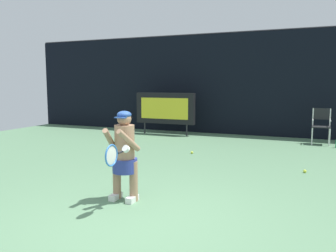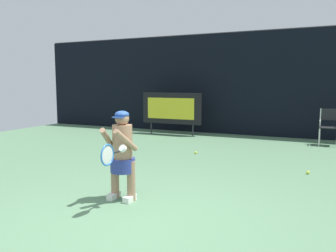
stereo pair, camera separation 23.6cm
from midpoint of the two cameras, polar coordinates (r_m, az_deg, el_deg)
The scene contains 8 objects.
ground at distance 4.66m, azimuth -7.79°, elevation -16.23°, with size 18.00×22.00×0.03m.
backdrop_screen at distance 12.56m, azimuth 12.69°, elevation 6.75°, with size 18.00×0.12×3.66m.
scoreboard at distance 12.40m, azimuth -1.01°, elevation 2.93°, with size 2.20×0.21×1.50m.
umpire_chair at distance 11.37m, azimuth 23.39°, elevation 0.32°, with size 0.52×0.44×1.08m.
tennis_player at distance 5.45m, azimuth -8.43°, elevation -4.42°, with size 0.53×0.59×1.41m.
tennis_racket at distance 4.88m, azimuth -10.53°, elevation -4.74°, with size 0.03×0.60×0.31m.
tennis_ball_loose at distance 7.66m, azimuth 20.80°, elevation -6.98°, with size 0.07×0.07×0.07m.
tennis_ball_spare at distance 9.09m, azimuth 3.23°, elevation -4.39°, with size 0.07×0.07×0.07m.
Camera 1 is at (2.09, -3.92, 1.82)m, focal length 36.99 mm.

